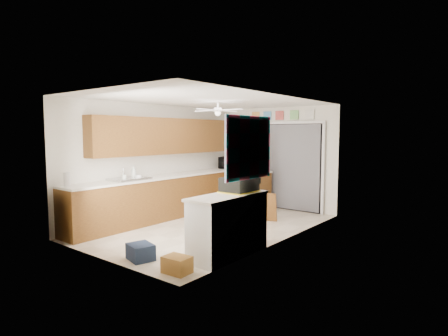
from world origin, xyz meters
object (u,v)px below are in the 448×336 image
Objects in this scene: paper_towel_roll at (67,179)px; cardboard_box at (177,265)px; microwave at (229,163)px; soap_bottle at (134,172)px; suitcase at (239,185)px; man at (253,174)px; cup at (139,177)px; navy_crate at (141,252)px; dog at (254,207)px.

paper_towel_roll is 2.81m from cardboard_box.
soap_bottle is (-0.12, -3.01, -0.02)m from microwave.
microwave is at bearing 87.63° from soap_bottle.
soap_bottle is at bearing 178.71° from suitcase.
soap_bottle is 0.15× the size of man.
navy_crate is (1.63, -1.30, -0.87)m from cup.
soap_bottle reaches higher than paper_towel_roll.
man is 0.78m from dog.
cardboard_box is (2.63, -1.38, -0.97)m from soap_bottle.
suitcase is at bearing 86.95° from cardboard_box.
navy_crate is 0.66× the size of dog.
navy_crate is 3.44m from dog.
cup is 0.31× the size of navy_crate.
cup is at bearing 179.64° from suitcase.
navy_crate is (-0.80, 0.04, 0.01)m from cardboard_box.
suitcase is (2.58, -3.07, -0.04)m from microwave.
suitcase is at bearing 26.75° from paper_towel_roll.
paper_towel_roll is 3.03m from suitcase.
dog is (1.34, 2.13, -0.76)m from cup.
navy_crate is (1.84, 0.09, -0.95)m from paper_towel_roll.
dog is at bearing -153.34° from man.
cardboard_box is (2.64, 0.05, -0.95)m from paper_towel_roll.
soap_bottle is 0.77× the size of cardboard_box.
paper_towel_roll is at bearing -177.35° from navy_crate.
man is (1.33, 3.80, -0.15)m from paper_towel_roll.
cardboard_box is 0.93× the size of navy_crate.
dog is (1.42, -0.93, -0.86)m from microwave.
microwave is 4.44m from paper_towel_roll.
paper_towel_roll is 4.03m from man.
man reaches higher than microwave.
cardboard_box is 0.20× the size of man.
dog is (-0.29, 3.42, 0.11)m from navy_crate.
man is at bearing 70.73° from paper_towel_roll.
paper_towel_roll is 0.69× the size of cardboard_box.
man is at bearing 60.87° from soap_bottle.
paper_towel_roll is at bearing -98.88° from cup.
navy_crate is 3.83m from man.
dog is (1.55, 3.51, -0.83)m from paper_towel_roll.
microwave is 1.55× the size of cardboard_box.
suitcase reaches higher than cardboard_box.
navy_crate is at bearing 176.78° from man.
microwave is 4.01m from suitcase.
microwave is at bearing 130.02° from suitcase.
microwave is 0.95× the size of dog.
soap_bottle is 2.70m from suitcase.
cardboard_box is 0.61× the size of dog.
man is (-1.31, 3.75, 0.80)m from cardboard_box.
microwave is 4.62× the size of cup.
man is 3.13× the size of dog.
cup is at bearing 144.18° from man.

